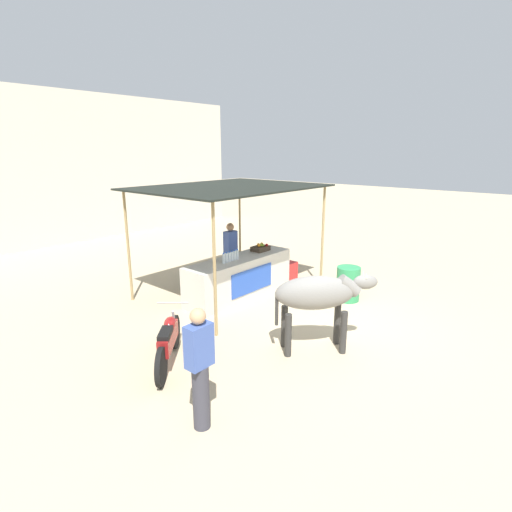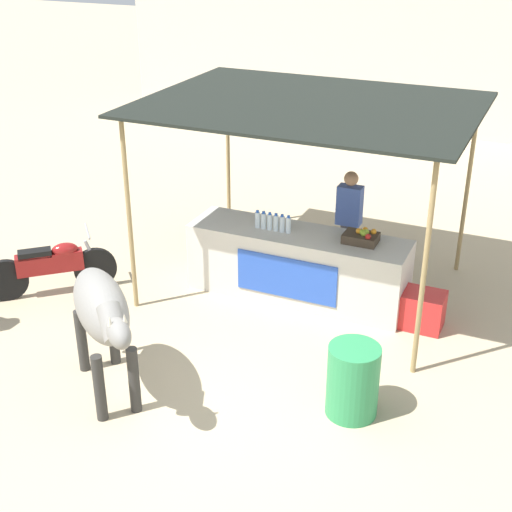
% 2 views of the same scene
% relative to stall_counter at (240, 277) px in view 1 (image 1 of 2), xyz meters
% --- Properties ---
extents(ground_plane, '(60.00, 60.00, 0.00)m').
position_rel_stall_counter_xyz_m(ground_plane, '(0.00, -2.20, -0.48)').
color(ground_plane, tan).
extents(building_wall_far, '(16.00, 0.50, 5.55)m').
position_rel_stall_counter_xyz_m(building_wall_far, '(0.00, 8.95, 2.29)').
color(building_wall_far, beige).
rests_on(building_wall_far, ground).
extents(stall_counter, '(3.00, 0.82, 0.96)m').
position_rel_stall_counter_xyz_m(stall_counter, '(0.00, 0.00, 0.00)').
color(stall_counter, beige).
rests_on(stall_counter, ground).
extents(stall_awning, '(4.20, 3.20, 2.64)m').
position_rel_stall_counter_xyz_m(stall_awning, '(0.00, 0.30, 2.06)').
color(stall_awning, black).
rests_on(stall_awning, ground).
extents(water_bottle_row, '(0.52, 0.07, 0.25)m').
position_rel_stall_counter_xyz_m(water_bottle_row, '(-0.35, -0.05, 0.59)').
color(water_bottle_row, silver).
rests_on(water_bottle_row, stall_counter).
extents(fruit_crate, '(0.44, 0.32, 0.18)m').
position_rel_stall_counter_xyz_m(fruit_crate, '(0.85, 0.05, 0.55)').
color(fruit_crate, '#3F3326').
rests_on(fruit_crate, stall_counter).
extents(vendor_behind_counter, '(0.34, 0.22, 1.65)m').
position_rel_stall_counter_xyz_m(vendor_behind_counter, '(0.47, 0.75, 0.37)').
color(vendor_behind_counter, '#383842').
rests_on(vendor_behind_counter, ground).
extents(cooler_box, '(0.60, 0.44, 0.48)m').
position_rel_stall_counter_xyz_m(cooler_box, '(1.72, -0.10, -0.24)').
color(cooler_box, red).
rests_on(cooler_box, ground).
extents(water_barrel, '(0.55, 0.55, 0.81)m').
position_rel_stall_counter_xyz_m(water_barrel, '(1.45, -2.15, -0.07)').
color(water_barrel, '#2D8C51').
rests_on(water_barrel, ground).
extents(cow, '(1.58, 1.51, 1.44)m').
position_rel_stall_counter_xyz_m(cow, '(-1.10, -2.90, 0.55)').
color(cow, gray).
rests_on(cow, ground).
extents(motorcycle_parked, '(1.39, 1.26, 0.90)m').
position_rel_stall_counter_xyz_m(motorcycle_parked, '(-3.12, -1.30, -0.05)').
color(motorcycle_parked, black).
rests_on(motorcycle_parked, ground).
extents(passerby_on_street, '(0.34, 0.22, 1.65)m').
position_rel_stall_counter_xyz_m(passerby_on_street, '(-3.83, -2.90, 0.37)').
color(passerby_on_street, '#383842').
rests_on(passerby_on_street, ground).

